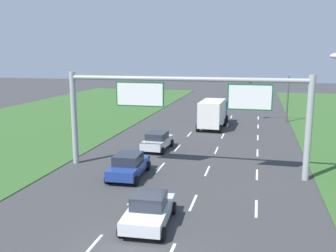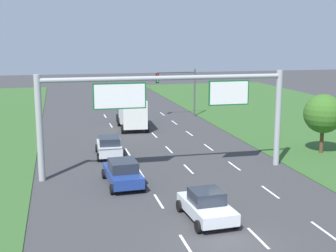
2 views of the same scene
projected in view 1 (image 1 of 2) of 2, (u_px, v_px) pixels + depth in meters
name	position (u px, v px, depth m)	size (l,w,h in m)	color
ground_plane	(129.00, 252.00, 15.94)	(200.00, 200.00, 0.00)	#38383A
lane_dashes_inner_left	(149.00, 181.00, 24.93)	(0.14, 56.40, 0.01)	white
lane_dashes_inner_right	(201.00, 185.00, 24.13)	(0.14, 56.40, 0.01)	white
lane_dashes_slip	(257.00, 189.00, 23.32)	(0.14, 56.40, 0.01)	white
car_near_red	(149.00, 210.00, 18.40)	(2.41, 4.15, 1.59)	silver
car_lead_silver	(129.00, 165.00, 25.60)	(2.35, 4.53, 1.64)	navy
car_mid_lane	(157.00, 141.00, 32.80)	(2.21, 4.17, 1.56)	silver
box_truck	(213.00, 113.00, 42.56)	(2.90, 7.52, 3.17)	navy
sign_gantry	(184.00, 104.00, 26.09)	(17.24, 0.44, 7.00)	#9EA0A5
traffic_light_mast	(272.00, 91.00, 45.71)	(4.76, 0.49, 5.60)	#47494F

